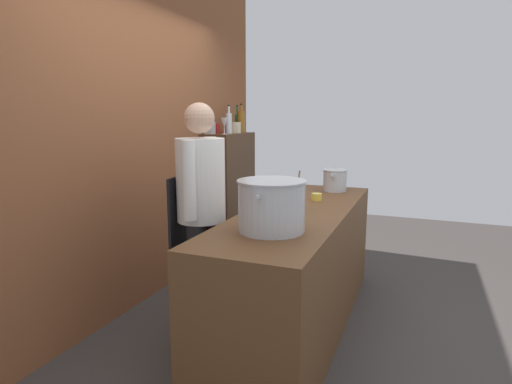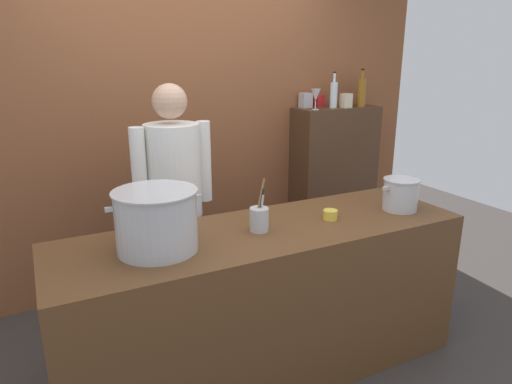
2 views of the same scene
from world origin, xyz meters
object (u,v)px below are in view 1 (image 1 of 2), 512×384
Objects in this scene: chef at (201,203)px; spice_tin_silver at (210,128)px; wine_bottle_green at (237,123)px; spice_tin_red at (215,129)px; utensil_crock at (298,202)px; stockpot_small at (335,180)px; butter_jar at (317,197)px; wine_bottle_amber at (241,121)px; wine_glass_short at (224,123)px; wine_bottle_clear at (229,123)px; stockpot_large at (272,206)px; spice_tin_cream at (236,128)px.

chef is 13.32× the size of spice_tin_silver.
wine_bottle_green is 0.42m from spice_tin_red.
utensil_crock is 1.86m from spice_tin_red.
stockpot_small is at bearing -102.96° from spice_tin_red.
butter_jar is 1.73m from wine_bottle_amber.
utensil_crock is at bearing -134.59° from wine_glass_short.
wine_bottle_amber reaches higher than butter_jar.
chef reaches higher than stockpot_small.
wine_bottle_amber is at bearing -25.22° from spice_tin_red.
wine_bottle_amber is at bearing -4.26° from wine_bottle_clear.
wine_bottle_clear is at bearing 12.87° from wine_glass_short.
wine_bottle_amber is 3.10× the size of spice_tin_red.
butter_jar is (1.01, -0.03, -0.12)m from stockpot_large.
wine_bottle_green reaches higher than spice_tin_red.
spice_tin_silver is (1.39, 0.66, 0.48)m from chef.
spice_tin_cream is (0.32, 0.02, -0.06)m from wine_glass_short.
stockpot_small is 1.37m from spice_tin_cream.
stockpot_small is at bearing -118.24° from wine_bottle_amber.
wine_glass_short is 1.42× the size of spice_tin_cream.
wine_bottle_green is 0.56m from spice_tin_silver.
utensil_crock is 2.41× the size of spice_tin_cream.
butter_jar is at bearing -119.44° from wine_glass_short.
spice_tin_silver is (-0.31, 0.16, 0.00)m from spice_tin_cream.
wine_bottle_clear reaches higher than spice_tin_red.
spice_tin_silver reaches higher than stockpot_small.
stockpot_large is 5.56× the size of butter_jar.
wine_bottle_amber is 0.18m from spice_tin_cream.
stockpot_large is 1.54× the size of wine_bottle_clear.
utensil_crock is 2.03m from wine_bottle_amber.
stockpot_large is at bearing -179.79° from utensil_crock.
stockpot_small is 0.97× the size of utensil_crock.
wine_bottle_amber reaches higher than wine_glass_short.
wine_bottle_green is 2.48× the size of spice_tin_silver.
wine_bottle_clear reaches higher than butter_jar.
stockpot_large is at bearing -150.30° from spice_tin_cream.
butter_jar is at bearing -134.21° from wine_bottle_green.
wine_bottle_green is (1.94, 0.59, 0.53)m from chef.
spice_tin_silver is (-0.48, 0.15, -0.06)m from wine_bottle_amber.
butter_jar is 0.27× the size of wine_bottle_green.
wine_bottle_green reaches higher than spice_tin_silver.
butter_jar is at bearing -129.96° from spice_tin_cream.
spice_tin_red is at bearing 77.04° from stockpot_small.
stockpot_small is 0.49m from butter_jar.
spice_tin_red is (0.32, 1.37, 0.44)m from stockpot_small.
stockpot_large is 1.59× the size of utensil_crock.
stockpot_small is at bearing -106.75° from wine_bottle_clear.
wine_bottle_green reaches higher than wine_glass_short.
utensil_crock is 1.69× the size of wine_glass_short.
chef is 1.41m from stockpot_small.
spice_tin_silver is (-0.14, -0.01, 0.01)m from spice_tin_red.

